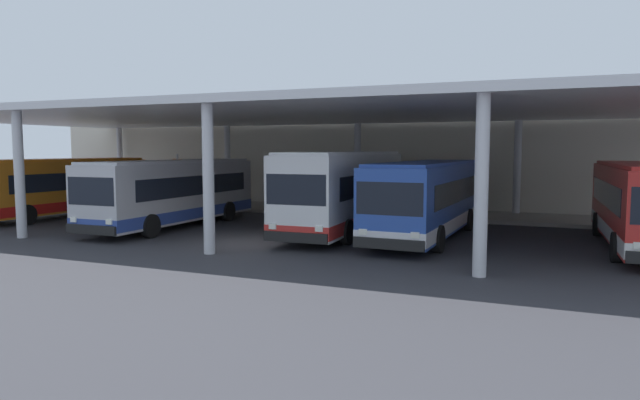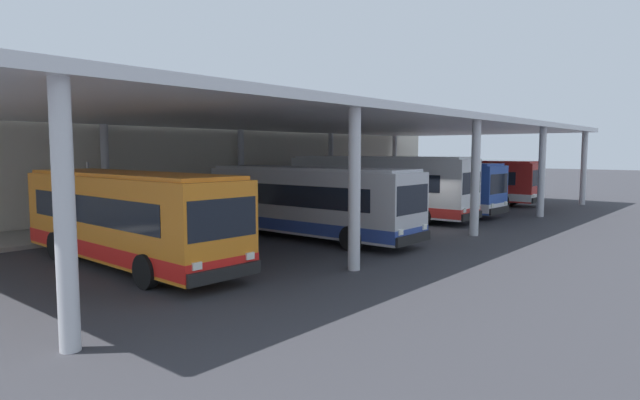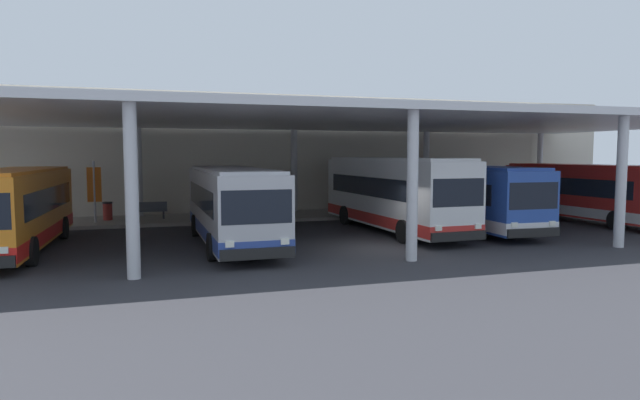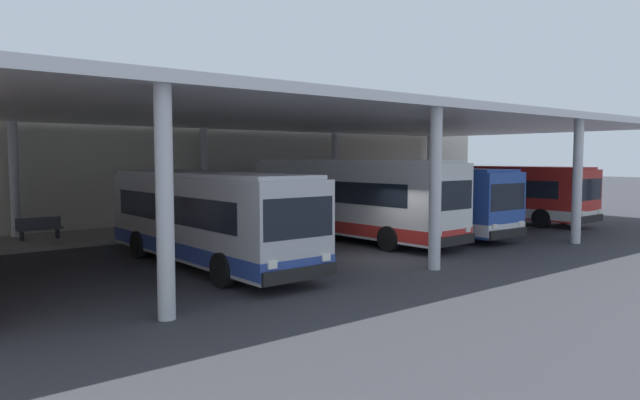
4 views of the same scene
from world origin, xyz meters
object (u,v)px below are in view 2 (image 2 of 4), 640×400
bus_departing (465,181)px  banner_sign (89,193)px  bus_far_bay (419,187)px  bus_nearest_bay (127,217)px  bus_middle_bay (379,186)px  trash_bin (91,218)px  bench_waiting (134,215)px  bus_second_bay (309,201)px

bus_departing → banner_sign: 26.43m
bus_far_bay → bus_departing: 7.93m
bus_nearest_bay → bus_far_bay: 19.98m
bus_middle_bay → bus_departing: 11.69m
trash_bin → bench_waiting: bearing=-2.1°
bus_second_bay → bus_middle_bay: bus_middle_bay is taller
bus_middle_bay → bus_far_bay: 3.81m
bus_nearest_bay → bus_far_bay: (19.98, 0.29, 0.00)m
bus_far_bay → bus_nearest_bay: bearing=-179.2°
bus_nearest_bay → banner_sign: size_ratio=3.31×
banner_sign → bus_departing: bearing=-13.9°
bus_nearest_bay → bench_waiting: size_ratio=5.89×
bus_second_bay → bench_waiting: size_ratio=5.86×
bus_middle_bay → banner_sign: (-13.97, 6.45, 0.14)m
bench_waiting → banner_sign: (-2.75, -0.88, 1.32)m
bus_far_bay → banner_sign: banner_sign is taller
bus_second_bay → bus_far_bay: 11.89m
bus_second_bay → banner_sign: (-5.92, 8.19, 0.32)m
bus_departing → bench_waiting: bearing=162.4°
bus_far_bay → banner_sign: bearing=158.7°
trash_bin → bus_nearest_bay: bearing=-108.8°
bus_nearest_bay → banner_sign: banner_sign is taller
bus_second_bay → bus_departing: same height
bench_waiting → trash_bin: bearing=177.9°
bus_second_bay → bus_departing: bearing=5.3°
bus_departing → banner_sign: size_ratio=3.31×
bench_waiting → trash_bin: (-2.21, 0.08, 0.01)m
bench_waiting → banner_sign: size_ratio=0.56×
bus_far_bay → bench_waiting: (-14.99, 7.80, -0.99)m
trash_bin → banner_sign: 1.71m
bus_nearest_bay → bus_second_bay: size_ratio=1.00×
bus_nearest_bay → bus_middle_bay: (16.21, 0.77, 0.19)m
bench_waiting → trash_bin: size_ratio=1.84×
trash_bin → banner_sign: (-0.55, -0.96, 1.30)m
bus_departing → trash_bin: size_ratio=10.82×
bench_waiting → banner_sign: banner_sign is taller
trash_bin → bus_second_bay: bearing=-59.6°
bench_waiting → trash_bin: trash_bin is taller
bus_far_bay → trash_bin: bearing=155.4°
bus_nearest_bay → bench_waiting: bus_nearest_bay is taller
bus_second_bay → bus_nearest_bay: bearing=173.2°
bus_departing → banner_sign: banner_sign is taller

